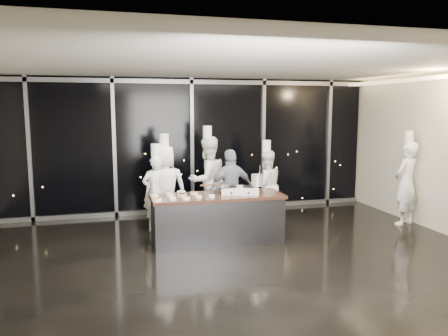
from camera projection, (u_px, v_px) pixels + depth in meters
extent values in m
plane|color=black|center=(230.00, 257.00, 7.37)|extent=(9.00, 9.00, 0.00)
cube|color=beige|center=(191.00, 145.00, 10.50)|extent=(9.00, 0.02, 3.20)
cube|color=beige|center=(339.00, 214.00, 3.80)|extent=(9.00, 0.02, 3.20)
cube|color=beige|center=(231.00, 64.00, 6.92)|extent=(9.00, 7.00, 0.02)
cube|color=black|center=(192.00, 146.00, 10.44)|extent=(8.90, 0.04, 3.18)
cube|color=gray|center=(191.00, 82.00, 10.18)|extent=(8.90, 0.08, 0.10)
cube|color=gray|center=(193.00, 209.00, 10.61)|extent=(8.90, 0.08, 0.10)
cube|color=gray|center=(29.00, 150.00, 9.48)|extent=(0.08, 0.08, 3.20)
cube|color=gray|center=(114.00, 148.00, 9.94)|extent=(0.08, 0.08, 3.20)
cube|color=gray|center=(192.00, 146.00, 10.39)|extent=(0.08, 0.08, 3.20)
cube|color=gray|center=(263.00, 144.00, 10.85)|extent=(0.08, 0.08, 3.20)
cube|color=gray|center=(329.00, 143.00, 11.31)|extent=(0.08, 0.08, 3.20)
cube|color=#333237|center=(217.00, 220.00, 8.17)|extent=(2.40, 0.80, 0.84)
cube|color=#44261C|center=(217.00, 196.00, 8.11)|extent=(2.46, 0.86, 0.06)
cube|color=silver|center=(240.00, 190.00, 8.25)|extent=(0.78, 0.58, 0.12)
cylinder|color=black|center=(231.00, 187.00, 8.23)|extent=(0.28, 0.28, 0.02)
cylinder|color=black|center=(249.00, 186.00, 8.24)|extent=(0.28, 0.28, 0.02)
cylinder|color=black|center=(232.00, 193.00, 8.02)|extent=(0.04, 0.03, 0.04)
cylinder|color=black|center=(249.00, 193.00, 8.03)|extent=(0.04, 0.03, 0.04)
cylinder|color=gray|center=(222.00, 185.00, 8.21)|extent=(0.41, 0.41, 0.06)
cube|color=#4C2B14|center=(206.00, 184.00, 8.21)|extent=(0.25, 0.09, 0.02)
cylinder|color=#BDBEC0|center=(257.00, 180.00, 8.24)|extent=(0.27, 0.27, 0.22)
cylinder|color=white|center=(157.00, 200.00, 7.58)|extent=(0.17, 0.17, 0.04)
cylinder|color=orange|center=(157.00, 199.00, 7.57)|extent=(0.14, 0.14, 0.01)
cylinder|color=white|center=(154.00, 196.00, 7.89)|extent=(0.15, 0.15, 0.04)
cylinder|color=beige|center=(154.00, 195.00, 7.88)|extent=(0.12, 0.12, 0.01)
cylinder|color=white|center=(153.00, 193.00, 8.12)|extent=(0.11, 0.11, 0.04)
cylinder|color=#351610|center=(153.00, 193.00, 8.12)|extent=(0.09, 0.09, 0.01)
cylinder|color=white|center=(172.00, 199.00, 7.67)|extent=(0.13, 0.13, 0.04)
cylinder|color=silver|center=(172.00, 198.00, 7.67)|extent=(0.11, 0.11, 0.01)
cylinder|color=white|center=(170.00, 195.00, 7.95)|extent=(0.14, 0.14, 0.04)
cylinder|color=tan|center=(170.00, 194.00, 7.95)|extent=(0.12, 0.12, 0.01)
cylinder|color=white|center=(168.00, 193.00, 8.21)|extent=(0.15, 0.15, 0.04)
cylinder|color=brown|center=(168.00, 192.00, 8.20)|extent=(0.12, 0.12, 0.01)
cylinder|color=white|center=(186.00, 198.00, 7.71)|extent=(0.15, 0.15, 0.04)
cylinder|color=#EF7462|center=(186.00, 197.00, 7.71)|extent=(0.13, 0.13, 0.01)
cylinder|color=white|center=(182.00, 195.00, 8.00)|extent=(0.17, 0.17, 0.04)
cylinder|color=black|center=(182.00, 194.00, 8.00)|extent=(0.14, 0.14, 0.01)
cylinder|color=white|center=(181.00, 192.00, 8.23)|extent=(0.16, 0.16, 0.04)
cylinder|color=beige|center=(181.00, 191.00, 8.23)|extent=(0.13, 0.13, 0.01)
cylinder|color=white|center=(199.00, 197.00, 7.83)|extent=(0.13, 0.13, 0.04)
cylinder|color=#CDBC52|center=(199.00, 196.00, 7.83)|extent=(0.10, 0.10, 0.01)
cylinder|color=white|center=(194.00, 193.00, 8.14)|extent=(0.14, 0.14, 0.04)
cylinder|color=#986257|center=(194.00, 192.00, 8.14)|extent=(0.12, 0.12, 0.01)
cylinder|color=white|center=(212.00, 196.00, 7.88)|extent=(0.11, 0.11, 0.04)
cylinder|color=#F6F2C4|center=(212.00, 195.00, 7.88)|extent=(0.09, 0.09, 0.01)
cylinder|color=silver|center=(154.00, 190.00, 8.02)|extent=(0.07, 0.07, 0.20)
cone|color=silver|center=(154.00, 183.00, 8.01)|extent=(0.06, 0.06, 0.07)
imported|color=white|center=(157.00, 193.00, 8.88)|extent=(0.61, 0.44, 1.56)
cylinder|color=white|center=(156.00, 150.00, 8.76)|extent=(0.21, 0.21, 0.26)
imported|color=white|center=(165.00, 188.00, 8.95)|extent=(0.91, 0.64, 1.75)
cylinder|color=white|center=(164.00, 140.00, 8.82)|extent=(0.21, 0.21, 0.26)
imported|color=white|center=(208.00, 180.00, 9.45)|extent=(1.12, 1.00, 1.89)
cylinder|color=white|center=(207.00, 132.00, 9.30)|extent=(0.25, 0.25, 0.26)
imported|color=#131B36|center=(231.00, 189.00, 9.02)|extent=(1.02, 0.54, 1.66)
imported|color=white|center=(266.00, 186.00, 9.71)|extent=(0.83, 0.68, 1.57)
cylinder|color=white|center=(266.00, 146.00, 9.58)|extent=(0.21, 0.21, 0.26)
imported|color=white|center=(406.00, 183.00, 9.32)|extent=(0.77, 0.66, 1.80)
cylinder|color=white|center=(409.00, 137.00, 9.18)|extent=(0.25, 0.25, 0.26)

